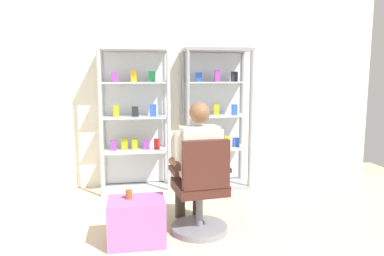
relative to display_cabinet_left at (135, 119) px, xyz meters
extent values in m
cube|color=silver|center=(0.55, 0.24, 0.39)|extent=(6.00, 0.10, 2.70)
cylinder|color=#B7B7BC|center=(-0.43, -0.26, -0.01)|extent=(0.05, 0.05, 1.90)
cylinder|color=#B7B7BC|center=(0.42, -0.26, -0.01)|extent=(0.05, 0.05, 1.90)
cylinder|color=#B7B7BC|center=(-0.43, 0.14, -0.01)|extent=(0.05, 0.05, 1.90)
cylinder|color=#B7B7BC|center=(0.42, 0.14, -0.01)|extent=(0.05, 0.05, 1.90)
cube|color=#B7B7BC|center=(0.00, -0.06, 0.92)|extent=(0.90, 0.45, 0.04)
cube|color=#B7B7BC|center=(0.00, -0.06, -0.94)|extent=(0.90, 0.45, 0.04)
cube|color=silver|center=(0.00, 0.15, -0.01)|extent=(0.84, 0.02, 1.80)
cube|color=silver|center=(0.00, -0.06, -0.41)|extent=(0.82, 0.39, 0.02)
cube|color=purple|center=(-0.29, -0.05, -0.34)|extent=(0.08, 0.04, 0.13)
cube|color=#999919|center=(-0.15, -0.03, -0.32)|extent=(0.09, 0.05, 0.16)
cube|color=#999919|center=(-0.01, -0.03, -0.33)|extent=(0.08, 0.05, 0.15)
cube|color=purple|center=(0.14, -0.05, -0.34)|extent=(0.08, 0.05, 0.12)
cube|color=red|center=(0.28, -0.06, -0.33)|extent=(0.08, 0.04, 0.14)
cube|color=silver|center=(0.00, -0.06, 0.04)|extent=(0.82, 0.39, 0.02)
cube|color=#999919|center=(-0.24, -0.09, 0.13)|extent=(0.08, 0.04, 0.16)
cube|color=black|center=(0.00, -0.08, 0.11)|extent=(0.09, 0.03, 0.13)
cube|color=#264CB2|center=(0.24, -0.09, 0.13)|extent=(0.08, 0.04, 0.16)
cube|color=silver|center=(0.00, -0.06, 0.49)|extent=(0.82, 0.39, 0.02)
cube|color=purple|center=(-0.25, -0.11, 0.56)|extent=(0.09, 0.04, 0.13)
cube|color=gold|center=(0.00, -0.05, 0.57)|extent=(0.08, 0.05, 0.15)
cube|color=#268C4C|center=(0.23, -0.02, 0.57)|extent=(0.09, 0.05, 0.14)
cylinder|color=gray|center=(0.67, -0.26, -0.01)|extent=(0.05, 0.05, 1.90)
cylinder|color=gray|center=(1.52, -0.26, -0.01)|extent=(0.05, 0.05, 1.90)
cylinder|color=gray|center=(0.67, 0.14, -0.01)|extent=(0.05, 0.05, 1.90)
cylinder|color=gray|center=(1.52, 0.14, -0.01)|extent=(0.05, 0.05, 1.90)
cube|color=gray|center=(1.10, -0.06, 0.92)|extent=(0.90, 0.45, 0.04)
cube|color=gray|center=(1.10, -0.06, -0.94)|extent=(0.90, 0.45, 0.04)
cube|color=silver|center=(1.10, 0.15, -0.01)|extent=(0.84, 0.02, 1.80)
cube|color=silver|center=(1.10, -0.06, -0.41)|extent=(0.82, 0.39, 0.02)
cube|color=#999919|center=(0.81, -0.04, -0.34)|extent=(0.08, 0.04, 0.13)
cube|color=gold|center=(0.95, -0.06, -0.33)|extent=(0.09, 0.05, 0.14)
cube|color=#264CB2|center=(1.10, -0.10, -0.33)|extent=(0.07, 0.04, 0.14)
cube|color=gold|center=(1.25, -0.11, -0.32)|extent=(0.08, 0.04, 0.16)
cube|color=#264CB2|center=(1.38, -0.08, -0.34)|extent=(0.09, 0.05, 0.13)
cube|color=silver|center=(1.10, -0.06, 0.04)|extent=(0.82, 0.39, 0.02)
cube|color=gold|center=(0.85, -0.04, 0.11)|extent=(0.08, 0.04, 0.13)
cube|color=#999919|center=(1.10, -0.05, 0.13)|extent=(0.08, 0.05, 0.16)
cube|color=#264CB2|center=(1.34, -0.11, 0.12)|extent=(0.08, 0.04, 0.15)
cube|color=silver|center=(1.10, -0.06, 0.49)|extent=(0.82, 0.39, 0.02)
cube|color=#264CB2|center=(0.86, -0.04, 0.56)|extent=(0.09, 0.04, 0.12)
cube|color=purple|center=(1.10, -0.10, 0.58)|extent=(0.07, 0.04, 0.15)
cube|color=black|center=(1.35, -0.06, 0.57)|extent=(0.09, 0.05, 0.14)
cylinder|color=slate|center=(0.59, -1.49, -0.93)|extent=(0.56, 0.56, 0.06)
cylinder|color=slate|center=(0.59, -1.49, -0.72)|extent=(0.07, 0.07, 0.41)
cube|color=#3F1E19|center=(0.59, -1.49, -0.50)|extent=(0.53, 0.53, 0.10)
cube|color=#3F1E19|center=(0.62, -1.69, -0.22)|extent=(0.45, 0.12, 0.45)
cube|color=#3F1E19|center=(0.85, -1.46, -0.32)|extent=(0.07, 0.30, 0.04)
cube|color=#3F1E19|center=(0.34, -1.51, -0.32)|extent=(0.07, 0.30, 0.04)
cylinder|color=#3F382D|center=(0.67, -1.28, -0.40)|extent=(0.18, 0.41, 0.14)
cylinder|color=#3F382D|center=(0.65, -1.08, -0.68)|extent=(0.11, 0.11, 0.56)
cylinder|color=#3F382D|center=(0.48, -1.30, -0.40)|extent=(0.18, 0.41, 0.14)
cylinder|color=#3F382D|center=(0.46, -1.10, -0.68)|extent=(0.11, 0.11, 0.56)
cube|color=beige|center=(0.59, -1.49, -0.15)|extent=(0.38, 0.26, 0.50)
sphere|color=brown|center=(0.59, -1.49, 0.23)|extent=(0.20, 0.20, 0.20)
cylinder|color=beige|center=(0.79, -1.47, -0.08)|extent=(0.09, 0.09, 0.28)
cylinder|color=brown|center=(0.78, -1.29, -0.30)|extent=(0.11, 0.31, 0.08)
cylinder|color=beige|center=(0.40, -1.51, -0.08)|extent=(0.09, 0.09, 0.28)
cylinder|color=brown|center=(0.38, -1.33, -0.30)|extent=(0.11, 0.31, 0.08)
cube|color=#9E599E|center=(-0.02, -1.63, -0.75)|extent=(0.52, 0.38, 0.42)
cylinder|color=brown|center=(-0.09, -1.59, -0.50)|extent=(0.06, 0.06, 0.08)
camera|label=1|loc=(-0.05, -4.84, 0.58)|focal=33.73mm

